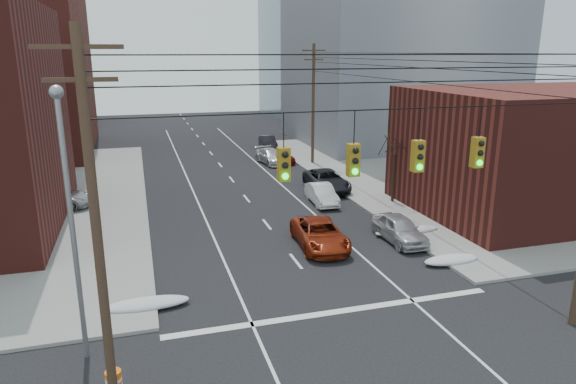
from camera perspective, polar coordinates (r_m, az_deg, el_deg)
sidewalk_ne at (r=52.22m, az=25.00°, el=2.60°), size 40.00×40.00×0.15m
building_brick_far at (r=87.25m, az=-29.39°, el=10.58°), size 22.00×18.00×12.00m
building_office at (r=62.41m, az=12.03°, el=17.03°), size 22.00×20.00×25.00m
building_glass at (r=86.90m, az=4.80°, el=15.73°), size 20.00×18.00×22.00m
building_storefront at (r=37.55m, az=26.19°, el=4.11°), size 16.00×12.00×8.00m
utility_pole_left at (r=14.85m, az=-20.57°, el=-3.31°), size 2.20×0.28×11.00m
utility_pole_far at (r=47.97m, az=2.82°, el=9.92°), size 2.20×0.28×11.00m
traffic_signals at (r=16.16m, az=10.89°, el=3.95°), size 17.00×0.42×2.02m
street_light at (r=17.88m, az=-23.11°, el=-1.30°), size 0.44×0.44×9.32m
bare_tree at (r=36.23m, az=11.67°, el=2.31°), size 2.09×2.20×4.93m
snow_nw at (r=22.48m, az=-15.43°, el=-11.89°), size 3.50×1.08×0.42m
snow_ne at (r=27.19m, az=17.70°, el=-7.18°), size 3.00×1.08×0.42m
snow_east_far at (r=30.74m, az=13.06°, el=-4.22°), size 4.00×1.08×0.42m
red_pickup at (r=27.99m, az=3.55°, el=-4.69°), size 2.73×5.31×1.43m
parked_car_a at (r=29.35m, az=12.28°, el=-4.02°), size 1.76×4.34×1.48m
parked_car_b at (r=35.88m, az=3.77°, el=-0.23°), size 1.67×4.22×1.37m
parked_car_c at (r=39.38m, az=4.32°, el=1.29°), size 2.73×5.60×1.53m
parked_car_d at (r=48.85m, az=-1.87°, el=3.98°), size 2.56×4.96×1.38m
parked_car_e at (r=49.31m, az=-0.74°, el=4.08°), size 2.05×4.13×1.35m
parked_car_f at (r=56.46m, az=-2.24°, el=5.53°), size 1.76×4.32×1.39m
lot_car_a at (r=34.11m, az=-27.44°, el=-2.66°), size 3.89×1.86×1.23m
lot_car_b at (r=37.62m, az=-24.60°, el=-0.63°), size 5.32×3.13×1.39m
lot_car_d at (r=42.60m, az=-29.04°, el=0.54°), size 4.31×3.15×1.36m
construction_barrel at (r=17.61m, az=-18.77°, el=-19.50°), size 0.66×0.66×0.88m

